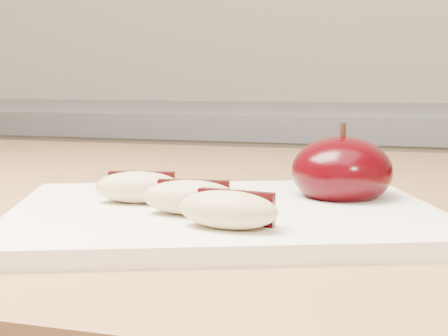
# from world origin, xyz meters

# --- Properties ---
(back_cabinet) EXTENTS (2.40, 0.62, 0.94)m
(back_cabinet) POSITION_xyz_m (0.00, 1.20, 0.47)
(back_cabinet) COLOR silver
(back_cabinet) RESTS_ON ground
(cutting_board) EXTENTS (0.32, 0.28, 0.01)m
(cutting_board) POSITION_xyz_m (0.07, 0.37, 0.91)
(cutting_board) COLOR white
(cutting_board) RESTS_ON island_counter
(apple_half) EXTENTS (0.09, 0.09, 0.06)m
(apple_half) POSITION_xyz_m (0.14, 0.42, 0.93)
(apple_half) COLOR black
(apple_half) RESTS_ON cutting_board
(apple_wedge_a) EXTENTS (0.06, 0.04, 0.02)m
(apple_wedge_a) POSITION_xyz_m (0.02, 0.36, 0.92)
(apple_wedge_a) COLOR tan
(apple_wedge_a) RESTS_ON cutting_board
(apple_wedge_b) EXTENTS (0.06, 0.04, 0.02)m
(apple_wedge_b) POSITION_xyz_m (0.06, 0.34, 0.92)
(apple_wedge_b) COLOR tan
(apple_wedge_b) RESTS_ON cutting_board
(apple_wedge_c) EXTENTS (0.06, 0.03, 0.02)m
(apple_wedge_c) POSITION_xyz_m (0.09, 0.31, 0.92)
(apple_wedge_c) COLOR tan
(apple_wedge_c) RESTS_ON cutting_board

